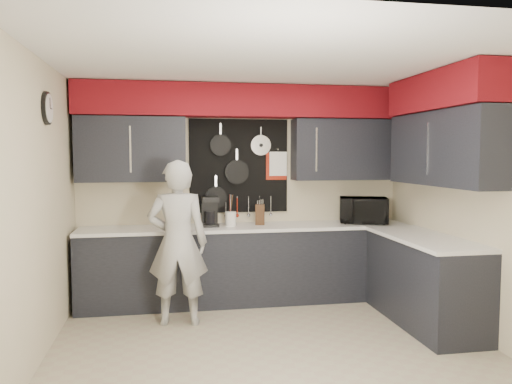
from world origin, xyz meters
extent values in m
plane|color=tan|center=(0.00, 0.00, 0.00)|extent=(4.00, 4.00, 0.00)
cube|color=beige|center=(0.00, 1.75, 1.30)|extent=(4.00, 0.01, 2.60)
cube|color=black|center=(-1.33, 1.59, 1.83)|extent=(1.24, 0.32, 0.75)
cube|color=black|center=(1.28, 1.59, 1.83)|extent=(1.34, 0.32, 0.75)
cube|color=maroon|center=(0.00, 1.57, 2.40)|extent=(3.94, 0.36, 0.38)
cube|color=black|center=(-0.05, 1.74, 1.62)|extent=(1.22, 0.03, 1.15)
cylinder|color=black|center=(-0.28, 1.70, 1.88)|extent=(0.26, 0.04, 0.26)
cylinder|color=black|center=(-0.08, 1.70, 1.55)|extent=(0.30, 0.04, 0.30)
cylinder|color=black|center=(-0.34, 1.70, 1.24)|extent=(0.27, 0.04, 0.27)
cylinder|color=silver|center=(0.22, 1.70, 1.88)|extent=(0.25, 0.02, 0.25)
cube|color=#991D0B|center=(0.42, 1.72, 1.62)|extent=(0.26, 0.01, 0.34)
cube|color=white|center=(0.44, 1.70, 1.65)|extent=(0.22, 0.01, 0.30)
cylinder|color=silver|center=(-0.50, 1.71, 1.13)|extent=(0.01, 0.01, 0.20)
cylinder|color=silver|center=(-0.36, 1.71, 1.13)|extent=(0.01, 0.01, 0.20)
cylinder|color=silver|center=(-0.22, 1.71, 1.13)|extent=(0.01, 0.01, 0.20)
cylinder|color=silver|center=(-0.08, 1.71, 1.13)|extent=(0.01, 0.01, 0.20)
cylinder|color=silver|center=(0.07, 1.71, 1.13)|extent=(0.01, 0.01, 0.20)
cylinder|color=silver|center=(0.21, 1.71, 1.13)|extent=(0.01, 0.01, 0.20)
cylinder|color=silver|center=(0.35, 1.71, 1.13)|extent=(0.01, 0.01, 0.20)
cube|color=beige|center=(2.00, 0.00, 1.30)|extent=(0.01, 3.50, 2.60)
cube|color=black|center=(1.84, 0.30, 1.83)|extent=(0.32, 1.70, 0.75)
cube|color=maroon|center=(1.82, 0.30, 2.40)|extent=(0.36, 1.70, 0.38)
cube|color=beige|center=(-2.00, 0.00, 1.30)|extent=(0.01, 3.50, 2.60)
cylinder|color=black|center=(-1.98, 0.40, 2.18)|extent=(0.04, 0.30, 0.30)
cylinder|color=white|center=(-1.96, 0.40, 2.18)|extent=(0.01, 0.26, 0.26)
cube|color=black|center=(0.00, 1.45, 0.44)|extent=(3.90, 0.60, 0.88)
cube|color=white|center=(0.00, 1.44, 0.90)|extent=(3.90, 0.63, 0.04)
cube|color=black|center=(1.70, 0.35, 0.44)|extent=(0.60, 1.60, 0.88)
cube|color=white|center=(1.69, 0.35, 0.90)|extent=(0.63, 1.60, 0.04)
cube|color=black|center=(0.00, 1.19, 0.05)|extent=(3.90, 0.06, 0.10)
imported|color=black|center=(1.46, 1.43, 1.08)|extent=(0.66, 0.54, 0.32)
cube|color=#382512|center=(0.17, 1.50, 1.04)|extent=(0.13, 0.13, 0.24)
cylinder|color=white|center=(-0.19, 1.46, 1.01)|extent=(0.13, 0.13, 0.17)
cube|color=black|center=(-0.43, 1.46, 0.94)|extent=(0.20, 0.24, 0.03)
cube|color=black|center=(-0.43, 1.55, 1.10)|extent=(0.19, 0.07, 0.32)
cube|color=black|center=(-0.43, 1.46, 1.24)|extent=(0.20, 0.24, 0.06)
cylinder|color=black|center=(-0.43, 1.44, 1.03)|extent=(0.12, 0.12, 0.15)
imported|color=#B6B6B3|center=(-0.83, 0.79, 0.86)|extent=(0.67, 0.48, 1.71)
camera|label=1|loc=(-0.93, -4.37, 1.76)|focal=35.00mm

